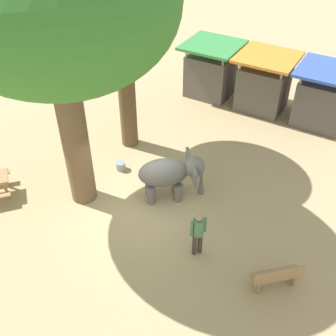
# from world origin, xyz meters

# --- Properties ---
(ground_plane) EXTENTS (60.00, 60.00, 0.00)m
(ground_plane) POSITION_xyz_m (0.00, 0.00, 0.00)
(ground_plane) COLOR tan
(elephant) EXTENTS (2.16, 2.07, 1.58)m
(elephant) POSITION_xyz_m (0.52, 0.99, 1.01)
(elephant) COLOR slate
(elephant) RESTS_ON ground_plane
(person_handler) EXTENTS (0.34, 0.42, 1.62)m
(person_handler) POSITION_xyz_m (2.45, -0.77, 0.95)
(person_handler) COLOR #3F3833
(person_handler) RESTS_ON ground_plane
(shade_tree_main) EXTENTS (6.67, 6.11, 8.97)m
(shade_tree_main) POSITION_xyz_m (-2.04, -0.52, 6.53)
(shade_tree_main) COLOR brown
(shade_tree_main) RESTS_ON ground_plane
(wooden_bench) EXTENTS (1.30, 1.24, 0.88)m
(wooden_bench) POSITION_xyz_m (4.84, -0.76, 0.47)
(wooden_bench) COLOR #9E7A51
(wooden_bench) RESTS_ON ground_plane
(market_stall_green) EXTENTS (2.50, 2.50, 2.52)m
(market_stall_green) POSITION_xyz_m (-1.52, 8.29, 1.14)
(market_stall_green) COLOR #59514C
(market_stall_green) RESTS_ON ground_plane
(market_stall_orange) EXTENTS (2.50, 2.50, 2.52)m
(market_stall_orange) POSITION_xyz_m (1.08, 8.29, 1.14)
(market_stall_orange) COLOR #59514C
(market_stall_orange) RESTS_ON ground_plane
(market_stall_blue) EXTENTS (2.50, 2.50, 2.52)m
(market_stall_blue) POSITION_xyz_m (3.68, 8.29, 1.14)
(market_stall_blue) COLOR #59514C
(market_stall_blue) RESTS_ON ground_plane
(feed_bucket) EXTENTS (0.36, 0.36, 0.32)m
(feed_bucket) POSITION_xyz_m (-1.83, 1.33, 0.16)
(feed_bucket) COLOR gray
(feed_bucket) RESTS_ON ground_plane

